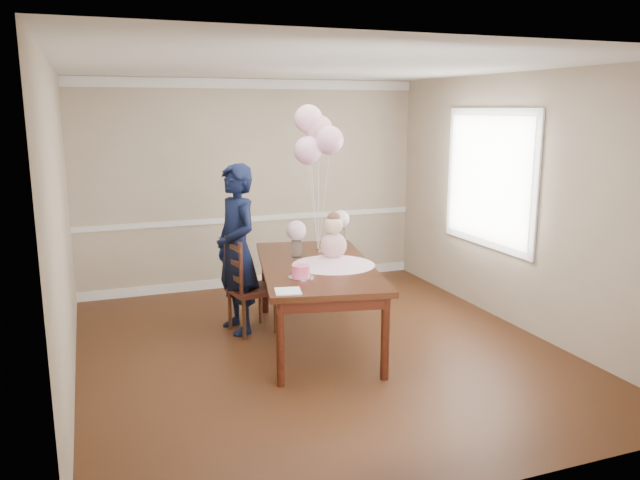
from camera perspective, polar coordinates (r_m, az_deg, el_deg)
The scene contains 50 objects.
floor at distance 6.22m, azimuth 0.01°, elevation -10.02°, with size 4.50×5.00×0.00m, color #32190C.
ceiling at distance 5.78m, azimuth 0.01°, elevation 15.66°, with size 4.50×5.00×0.02m, color white.
wall_back at distance 8.21m, azimuth -6.15°, elevation 5.05°, with size 4.50×0.02×2.70m, color tan.
wall_front at distance 3.67m, azimuth 13.90°, elevation -3.82°, with size 4.50×0.02×2.70m, color tan.
wall_left at distance 5.49m, azimuth -22.55°, elevation 0.79°, with size 0.02×5.00×2.70m, color tan.
wall_right at distance 6.96m, azimuth 17.67°, elevation 3.32°, with size 0.02×5.00×2.70m, color tan.
chair_rail_trim at distance 8.27m, azimuth -6.07°, elevation 1.94°, with size 4.50×0.02×0.07m, color white.
crown_molding at distance 8.15m, azimuth -6.34°, elevation 14.01°, with size 4.50×0.02×0.12m, color white.
baseboard_trim at distance 8.45m, azimuth -5.94°, elevation -3.67°, with size 4.50×0.02×0.12m, color white.
window_frame at distance 7.32m, azimuth 15.22°, elevation 5.44°, with size 0.02×1.66×1.56m, color white.
window_blinds at distance 7.30m, azimuth 15.10°, elevation 5.43°, with size 0.01×1.50×1.40m, color white.
dining_table_top at distance 6.21m, azimuth -0.32°, elevation -2.43°, with size 1.08×2.16×0.05m, color black.
table_apron at distance 6.23m, azimuth -0.32°, elevation -3.16°, with size 0.97×2.05×0.11m, color black.
table_leg_fl at distance 5.34m, azimuth -3.63°, elevation -9.46°, with size 0.08×0.08×0.76m, color black.
table_leg_fr at distance 5.49m, azimuth 5.97°, elevation -8.91°, with size 0.08×0.08×0.76m, color black.
table_leg_bl at distance 7.22m, azimuth -5.05°, elevation -3.74°, with size 0.08×0.08×0.76m, color black.
table_leg_br at distance 7.33m, azimuth 2.07°, elevation -3.46°, with size 0.08×0.08×0.76m, color black.
baby_skirt at distance 6.16m, azimuth 1.24°, elevation -1.77°, with size 0.82×0.82×0.11m, color #FFBBD4.
baby_torso at distance 6.13m, azimuth 1.25°, elevation -0.49°, with size 0.26×0.26×0.26m, color pink.
baby_head at distance 6.09m, azimuth 1.26°, elevation 1.40°, with size 0.18×0.18×0.18m, color beige.
baby_hair at distance 6.08m, azimuth 1.26°, elevation 2.00°, with size 0.13×0.13×0.13m, color brown.
cake_platter at distance 5.71m, azimuth -1.76°, elevation -3.41°, with size 0.24×0.24×0.01m, color silver.
birthday_cake at distance 5.69m, azimuth -1.77°, elevation -2.84°, with size 0.16×0.16×0.11m, color #FF5081.
cake_flower_a at distance 5.67m, azimuth -1.77°, elevation -2.15°, with size 0.03×0.03×0.03m, color silver.
cake_flower_b at distance 5.70m, azimuth -1.48°, elevation -2.09°, with size 0.03×0.03×0.03m, color silver.
rose_vase_near at distance 6.47m, azimuth -2.16°, elevation -0.81°, with size 0.11×0.11×0.17m, color silver.
roses_near at distance 6.43m, azimuth -2.18°, elevation 0.88°, with size 0.21×0.21×0.21m, color beige.
rose_vase_far at distance 7.13m, azimuth 1.87°, elevation 0.38°, with size 0.11×0.11×0.17m, color silver.
roses_far at distance 7.10m, azimuth 1.88°, elevation 1.92°, with size 0.21×0.21×0.21m, color #FBD3E2.
napkin at distance 5.28m, azimuth -2.95°, elevation -4.69°, with size 0.22×0.22×0.01m, color white.
balloon_weight at distance 6.79m, azimuth -0.15°, elevation -0.86°, with size 0.04×0.04×0.02m, color #BBBBC0.
balloon_a at distance 6.62m, azimuth -1.09°, elevation 8.19°, with size 0.30×0.30×0.30m, color #FDB3CF.
balloon_b at distance 6.59m, azimuth 0.86°, elevation 9.11°, with size 0.30×0.30×0.30m, color #E9A5C5.
balloon_c at distance 6.73m, azimuth -0.11°, elevation 10.10°, with size 0.30×0.30×0.30m, color #DE9DA9.
balloon_d at distance 6.74m, azimuth -1.07°, elevation 11.01°, with size 0.30×0.30×0.30m, color #FFB4C8.
balloon_ribbon_a at distance 6.69m, azimuth -0.61°, elevation 2.92°, with size 0.00×0.00×0.91m, color white.
balloon_ribbon_b at distance 6.67m, azimuth 0.34°, elevation 3.36°, with size 0.00×0.00×1.02m, color white.
balloon_ribbon_c at distance 6.74m, azimuth -0.13°, elevation 3.91°, with size 0.00×0.00×1.12m, color white.
balloon_ribbon_d at distance 6.73m, azimuth -0.60°, elevation 4.37°, with size 0.00×0.00×1.23m, color white.
dining_chair_seat at distance 6.62m, azimuth -6.24°, elevation -4.59°, with size 0.44×0.44×0.05m, color #37160F.
chair_leg_fl at distance 6.46m, azimuth -6.95°, elevation -7.22°, with size 0.04×0.04×0.43m, color #311C0D.
chair_leg_fr at distance 6.61m, azimuth -4.09°, elevation -6.71°, with size 0.04×0.04×0.43m, color #331E0E.
chair_leg_bl at distance 6.77m, azimuth -8.24°, elevation -6.34°, with size 0.04×0.04×0.43m, color #3C1C10.
chair_leg_br at distance 6.91m, azimuth -5.48°, elevation -5.89°, with size 0.04×0.04×0.43m, color #3E2110.
chair_back_post_l at distance 6.30m, azimuth -7.24°, elevation -2.72°, with size 0.04×0.04×0.56m, color #33150E.
chair_back_post_r at distance 6.62m, azimuth -8.53°, elevation -2.04°, with size 0.04×0.04×0.56m, color #3C1D10.
chair_slat_low at distance 6.49m, azimuth -7.87°, elevation -3.40°, with size 0.03×0.40×0.05m, color #311C0D.
chair_slat_mid at distance 6.45m, azimuth -7.91°, elevation -2.02°, with size 0.03×0.40×0.05m, color #35180E.
chair_slat_top at distance 6.41m, azimuth -7.95°, elevation -0.63°, with size 0.03×0.40×0.05m, color #3A1C0F.
woman at distance 6.55m, azimuth -7.64°, elevation -0.84°, with size 0.65×0.43×1.78m, color black.
Camera 1 is at (-2.03, -5.40, 2.32)m, focal length 35.00 mm.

